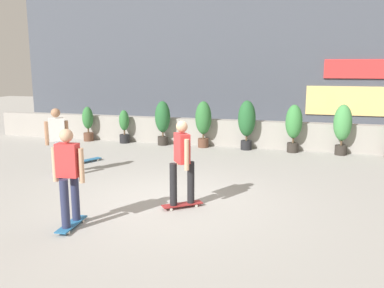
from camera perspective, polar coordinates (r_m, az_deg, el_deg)
ground_plane at (r=8.29m, az=-2.87°, el=-8.03°), size 48.00×48.00×0.00m
planter_wall at (r=13.84m, az=5.11°, el=1.57°), size 18.00×0.40×0.90m
building_backdrop at (r=17.61m, az=7.81°, el=12.64°), size 20.00×2.08×6.50m
potted_plant_0 at (r=15.18m, az=-14.52°, el=2.99°), size 0.39×0.39×1.25m
potted_plant_1 at (r=14.52m, az=-9.57°, el=2.55°), size 0.36×0.36×1.17m
potted_plant_2 at (r=13.92m, az=-4.18°, el=3.47°), size 0.53×0.53×1.53m
potted_plant_3 at (r=13.50m, az=1.61°, el=3.34°), size 0.54×0.54×1.55m
potted_plant_4 at (r=13.21m, az=7.76°, el=3.25°), size 0.57×0.57×1.61m
potted_plant_5 at (r=13.10m, az=14.21°, el=2.67°), size 0.52×0.52×1.52m
potted_plant_6 at (r=13.13m, az=20.53°, el=2.45°), size 0.54×0.54×1.56m
skater_by_wall_left at (r=6.97m, az=-17.07°, el=-4.08°), size 0.56×0.81×1.70m
skater_foreground at (r=7.63m, az=-1.42°, el=-2.32°), size 0.75×0.66×1.70m
skater_far_left at (r=10.39m, az=-18.54°, el=0.67°), size 0.64×0.76×1.70m
skateboard_near_camera at (r=11.87m, az=-14.45°, el=-2.21°), size 0.52×0.81×0.08m
skateboard_aside at (r=12.71m, az=-17.23°, el=-1.51°), size 0.67×0.74×0.08m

